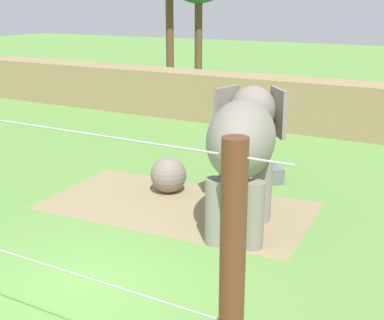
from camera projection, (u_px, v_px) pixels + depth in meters
name	position (u px, v px, depth m)	size (l,w,h in m)	color
ground_plane	(82.00, 285.00, 9.72)	(120.00, 120.00, 0.00)	#609342
dirt_patch	(177.00, 206.00, 13.50)	(6.70, 3.54, 0.01)	#937F5B
embankment_wall	(315.00, 106.00, 21.03)	(36.00, 1.80, 2.02)	#997F56
elephant	(244.00, 141.00, 11.75)	(2.21, 4.00, 3.04)	gray
enrichment_ball	(169.00, 175.00, 14.37)	(0.97, 0.97, 0.97)	gray
feed_trough	(267.00, 171.00, 15.58)	(1.32, 1.36, 0.44)	slate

